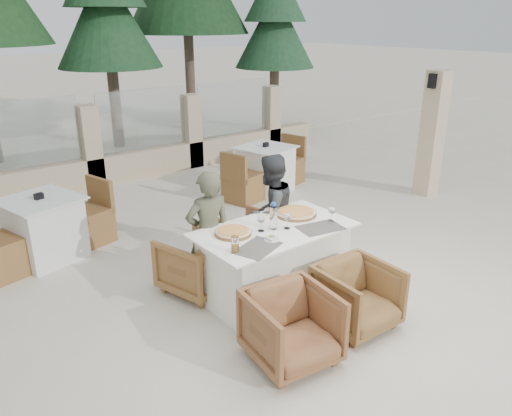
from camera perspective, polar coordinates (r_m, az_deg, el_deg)
ground at (r=5.30m, az=1.53°, el=-10.41°), size 80.00×80.00×0.00m
perimeter_wall_far at (r=8.98m, az=-18.44°, el=7.31°), size 10.00×0.34×1.60m
lantern_pillar at (r=8.57m, az=19.48°, el=7.94°), size 0.34×0.34×2.00m
pine_centre at (r=11.55m, az=-16.56°, el=18.88°), size 2.20×2.20×5.00m
pine_far_right at (r=13.05m, az=2.16°, el=18.72°), size 1.98×1.98×4.50m
dining_table at (r=5.19m, az=2.05°, el=-6.25°), size 1.60×0.90×0.77m
placemat_near_left at (r=4.61m, az=0.22°, el=-4.57°), size 0.53×0.44×0.00m
placemat_near_right at (r=5.08m, az=7.38°, el=-2.25°), size 0.50×0.38×0.00m
pizza_left at (r=4.89m, az=-2.62°, el=-2.77°), size 0.44×0.44×0.05m
pizza_right at (r=5.37m, az=4.58°, el=-0.49°), size 0.55×0.55×0.06m
water_bottle at (r=4.97m, az=2.02°, el=-0.89°), size 0.09×0.09×0.28m
wine_glass_centre at (r=4.93m, az=0.59°, el=-1.66°), size 0.10×0.10×0.18m
wine_glass_near at (r=5.00m, az=3.58°, el=-1.38°), size 0.08×0.08×0.18m
wine_glass_corner at (r=5.22m, az=8.65°, el=-0.61°), size 0.10×0.10×0.18m
beer_glass_left at (r=4.51m, az=-2.41°, el=-4.15°), size 0.10×0.10×0.15m
beer_glass_right at (r=5.35m, az=1.96°, el=-0.14°), size 0.08×0.08×0.13m
olive_dish at (r=4.76m, az=1.82°, el=-3.44°), size 0.12×0.12×0.04m
armchair_far_left at (r=5.37m, az=-6.76°, el=-6.24°), size 0.84×0.85×0.63m
armchair_far_right at (r=6.02m, az=-0.67°, el=-3.32°), size 0.73×0.74×0.56m
armchair_near_left at (r=4.32m, az=4.11°, el=-13.48°), size 0.77×0.79×0.64m
armchair_near_right at (r=4.84m, az=11.49°, el=-9.90°), size 0.69×0.71×0.62m
diner_left at (r=5.15m, az=-5.43°, el=-2.98°), size 0.53×0.39×1.35m
diner_right at (r=5.66m, az=1.65°, el=-0.57°), size 0.74×0.62×1.36m
bg_table_a at (r=6.49m, az=-23.05°, el=-2.24°), size 1.79×1.21×0.77m
bg_table_b at (r=8.35m, az=1.11°, el=4.45°), size 1.79×1.20×0.77m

